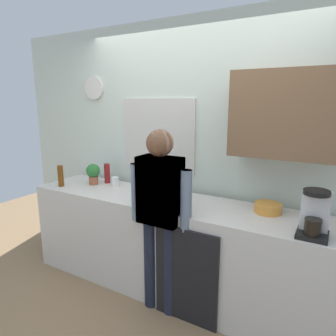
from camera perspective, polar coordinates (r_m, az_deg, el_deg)
ground_plane at (r=2.99m, az=-1.38°, el=-24.85°), size 8.00×8.00×0.00m
kitchen_counter at (r=2.97m, az=1.69°, el=-14.74°), size 3.12×0.64×0.91m
dishwasher_panel at (r=2.63m, az=3.37°, el=-19.79°), size 0.56×0.02×0.82m
back_wall_assembly at (r=3.00m, az=7.12°, el=3.60°), size 4.72×0.42×2.60m
coffee_maker at (r=2.30m, az=25.91°, el=-8.01°), size 0.20×0.20×0.33m
bottle_red_vinegar at (r=3.45m, az=-11.41°, el=-1.00°), size 0.06×0.06×0.22m
bottle_dark_sauce at (r=2.79m, az=1.31°, el=-4.42°), size 0.06×0.06×0.18m
bottle_amber_beer at (r=3.45m, az=-19.60°, el=-1.40°), size 0.06×0.06×0.23m
cup_white_mug at (r=3.34m, az=-9.95°, el=-2.51°), size 0.08×0.08×0.10m
mixing_bowl at (r=2.65m, az=18.34°, el=-7.17°), size 0.22×0.22×0.08m
potted_plant at (r=3.42m, az=-13.94°, el=-0.86°), size 0.15×0.15×0.23m
dish_soap at (r=2.92m, az=-3.83°, el=-3.92°), size 0.06×0.06×0.18m
person_at_sink at (r=2.53m, az=-1.49°, el=-7.54°), size 0.57×0.22×1.60m
person_guest at (r=2.53m, az=-1.49°, el=-7.54°), size 0.57×0.22×1.60m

